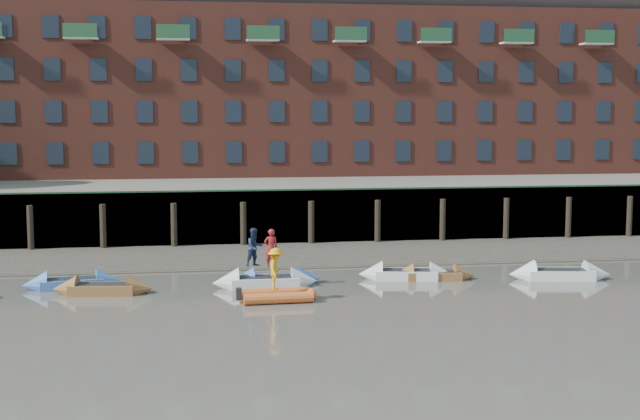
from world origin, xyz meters
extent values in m
plane|color=#5A554D|center=(0.00, 0.00, 0.00)|extent=(220.00, 220.00, 0.00)
cube|color=#3D382F|center=(0.00, 18.00, 0.00)|extent=(110.00, 8.00, 0.50)
cube|color=#4C4336|center=(0.00, 14.60, 0.00)|extent=(110.00, 1.60, 0.10)
cube|color=#2D2A26|center=(0.00, 22.40, 1.60)|extent=(110.00, 0.80, 3.20)
cylinder|color=black|center=(-14.00, 21.75, 1.30)|extent=(0.36, 0.36, 2.60)
cylinder|color=black|center=(-10.00, 21.75, 1.30)|extent=(0.36, 0.36, 2.60)
cylinder|color=black|center=(-6.00, 21.75, 1.30)|extent=(0.36, 0.36, 2.60)
cylinder|color=black|center=(-2.00, 21.75, 1.30)|extent=(0.36, 0.36, 2.60)
cylinder|color=black|center=(2.00, 21.75, 1.30)|extent=(0.36, 0.36, 2.60)
cylinder|color=black|center=(6.00, 21.75, 1.30)|extent=(0.36, 0.36, 2.60)
cylinder|color=black|center=(10.00, 21.75, 1.30)|extent=(0.36, 0.36, 2.60)
cylinder|color=black|center=(14.00, 21.75, 1.30)|extent=(0.36, 0.36, 2.60)
cylinder|color=black|center=(18.00, 21.75, 1.30)|extent=(0.36, 0.36, 2.60)
cylinder|color=black|center=(22.00, 21.75, 1.30)|extent=(0.36, 0.36, 2.60)
cube|color=#264C2D|center=(0.00, 22.10, 3.25)|extent=(110.00, 0.06, 0.10)
cube|color=#5E594D|center=(0.00, 36.00, 1.60)|extent=(110.00, 28.00, 3.20)
cube|color=brown|center=(0.00, 37.00, 9.20)|extent=(80.00, 10.00, 12.00)
cube|color=black|center=(-17.00, 31.98, 5.00)|extent=(1.10, 0.12, 1.50)
cube|color=black|center=(-14.00, 31.98, 5.00)|extent=(1.10, 0.12, 1.50)
cube|color=black|center=(-11.00, 31.98, 5.00)|extent=(1.10, 0.12, 1.50)
cube|color=black|center=(-8.00, 31.98, 5.00)|extent=(1.10, 0.12, 1.50)
cube|color=black|center=(-5.00, 31.98, 5.00)|extent=(1.10, 0.12, 1.50)
cube|color=black|center=(-2.00, 31.98, 5.00)|extent=(1.10, 0.12, 1.50)
cube|color=black|center=(1.00, 31.98, 5.00)|extent=(1.10, 0.12, 1.50)
cube|color=black|center=(4.00, 31.98, 5.00)|extent=(1.10, 0.12, 1.50)
cube|color=black|center=(7.00, 31.98, 5.00)|extent=(1.10, 0.12, 1.50)
cube|color=black|center=(10.00, 31.98, 5.00)|extent=(1.10, 0.12, 1.50)
cube|color=black|center=(13.00, 31.98, 5.00)|extent=(1.10, 0.12, 1.50)
cube|color=black|center=(16.00, 31.98, 5.00)|extent=(1.10, 0.12, 1.50)
cube|color=black|center=(19.00, 31.98, 5.00)|extent=(1.10, 0.12, 1.50)
cube|color=black|center=(22.00, 31.98, 5.00)|extent=(1.10, 0.12, 1.50)
cube|color=black|center=(25.00, 31.98, 5.00)|extent=(1.10, 0.12, 1.50)
cube|color=black|center=(28.00, 31.98, 5.00)|extent=(1.10, 0.12, 1.50)
cube|color=black|center=(-17.00, 31.98, 7.80)|extent=(1.10, 0.12, 1.50)
cube|color=black|center=(-14.00, 31.98, 7.80)|extent=(1.10, 0.12, 1.50)
cube|color=black|center=(-11.00, 31.98, 7.80)|extent=(1.10, 0.12, 1.50)
cube|color=black|center=(-8.00, 31.98, 7.80)|extent=(1.10, 0.12, 1.50)
cube|color=black|center=(-5.00, 31.98, 7.80)|extent=(1.10, 0.12, 1.50)
cube|color=black|center=(-2.00, 31.98, 7.80)|extent=(1.10, 0.12, 1.50)
cube|color=black|center=(1.00, 31.98, 7.80)|extent=(1.10, 0.12, 1.50)
cube|color=black|center=(4.00, 31.98, 7.80)|extent=(1.10, 0.12, 1.50)
cube|color=black|center=(7.00, 31.98, 7.80)|extent=(1.10, 0.12, 1.50)
cube|color=black|center=(10.00, 31.98, 7.80)|extent=(1.10, 0.12, 1.50)
cube|color=black|center=(13.00, 31.98, 7.80)|extent=(1.10, 0.12, 1.50)
cube|color=black|center=(16.00, 31.98, 7.80)|extent=(1.10, 0.12, 1.50)
cube|color=black|center=(19.00, 31.98, 7.80)|extent=(1.10, 0.12, 1.50)
cube|color=black|center=(22.00, 31.98, 7.80)|extent=(1.10, 0.12, 1.50)
cube|color=black|center=(25.00, 31.98, 7.80)|extent=(1.10, 0.12, 1.50)
cube|color=black|center=(-17.00, 31.98, 10.60)|extent=(1.10, 0.12, 1.50)
cube|color=black|center=(-14.00, 31.98, 10.60)|extent=(1.10, 0.12, 1.50)
cube|color=black|center=(-11.00, 31.98, 10.60)|extent=(1.10, 0.12, 1.50)
cube|color=black|center=(-8.00, 31.98, 10.60)|extent=(1.10, 0.12, 1.50)
cube|color=black|center=(-5.00, 31.98, 10.60)|extent=(1.10, 0.12, 1.50)
cube|color=black|center=(-2.00, 31.98, 10.60)|extent=(1.10, 0.12, 1.50)
cube|color=black|center=(1.00, 31.98, 10.60)|extent=(1.10, 0.12, 1.50)
cube|color=black|center=(4.00, 31.98, 10.60)|extent=(1.10, 0.12, 1.50)
cube|color=black|center=(7.00, 31.98, 10.60)|extent=(1.10, 0.12, 1.50)
cube|color=black|center=(10.00, 31.98, 10.60)|extent=(1.10, 0.12, 1.50)
cube|color=black|center=(13.00, 31.98, 10.60)|extent=(1.10, 0.12, 1.50)
cube|color=black|center=(16.00, 31.98, 10.60)|extent=(1.10, 0.12, 1.50)
cube|color=black|center=(19.00, 31.98, 10.60)|extent=(1.10, 0.12, 1.50)
cube|color=black|center=(22.00, 31.98, 10.60)|extent=(1.10, 0.12, 1.50)
cube|color=black|center=(25.00, 31.98, 10.60)|extent=(1.10, 0.12, 1.50)
cube|color=black|center=(-17.00, 31.98, 13.40)|extent=(1.10, 0.12, 1.50)
cube|color=black|center=(-14.00, 31.98, 13.40)|extent=(1.10, 0.12, 1.50)
cube|color=black|center=(-11.00, 31.98, 13.40)|extent=(1.10, 0.12, 1.50)
cube|color=black|center=(-8.00, 31.98, 13.40)|extent=(1.10, 0.12, 1.50)
cube|color=black|center=(-5.00, 31.98, 13.40)|extent=(1.10, 0.12, 1.50)
cube|color=black|center=(-2.00, 31.98, 13.40)|extent=(1.10, 0.12, 1.50)
cube|color=black|center=(1.00, 31.98, 13.40)|extent=(1.10, 0.12, 1.50)
cube|color=black|center=(4.00, 31.98, 13.40)|extent=(1.10, 0.12, 1.50)
cube|color=black|center=(7.00, 31.98, 13.40)|extent=(1.10, 0.12, 1.50)
cube|color=black|center=(10.00, 31.98, 13.40)|extent=(1.10, 0.12, 1.50)
cube|color=black|center=(13.00, 31.98, 13.40)|extent=(1.10, 0.12, 1.50)
cube|color=black|center=(16.00, 31.98, 13.40)|extent=(1.10, 0.12, 1.50)
cube|color=black|center=(19.00, 31.98, 13.40)|extent=(1.10, 0.12, 1.50)
cube|color=black|center=(22.00, 31.98, 13.40)|extent=(1.10, 0.12, 1.50)
cube|color=black|center=(25.00, 31.98, 13.40)|extent=(1.10, 0.12, 1.50)
cube|color=#406FBD|center=(-10.38, 10.78, 0.22)|extent=(2.92, 1.67, 0.43)
cone|color=#406FBD|center=(-8.79, 11.04, 0.22)|extent=(1.26, 1.40, 1.24)
cone|color=#406FBD|center=(-11.97, 10.53, 0.22)|extent=(1.26, 1.40, 1.24)
cube|color=black|center=(-10.38, 10.78, 0.41)|extent=(2.42, 1.29, 0.06)
cube|color=brown|center=(-8.88, 9.26, 0.22)|extent=(2.92, 1.57, 0.44)
cone|color=brown|center=(-7.26, 9.08, 0.22)|extent=(1.22, 1.38, 1.26)
cone|color=brown|center=(-10.50, 9.45, 0.22)|extent=(1.22, 1.38, 1.26)
cube|color=black|center=(-8.88, 9.26, 0.42)|extent=(2.42, 1.20, 0.06)
cube|color=silver|center=(-1.76, 9.67, 0.24)|extent=(3.06, 1.41, 0.48)
cone|color=silver|center=(0.02, 9.65, 0.24)|extent=(1.20, 1.39, 1.38)
cone|color=silver|center=(-3.54, 9.68, 0.24)|extent=(1.20, 1.39, 1.38)
cube|color=black|center=(-1.76, 9.67, 0.46)|extent=(2.55, 1.06, 0.06)
cube|color=#406FBD|center=(-1.19, 10.31, 0.21)|extent=(2.71, 1.32, 0.42)
cone|color=#406FBD|center=(0.36, 10.38, 0.21)|extent=(1.09, 1.25, 1.20)
cone|color=#406FBD|center=(-2.74, 10.24, 0.21)|extent=(1.09, 1.25, 1.20)
cube|color=black|center=(-1.19, 10.31, 0.40)|extent=(2.25, 1.00, 0.06)
cube|color=silver|center=(5.01, 10.56, 0.23)|extent=(3.09, 1.83, 0.45)
cone|color=silver|center=(6.67, 10.24, 0.23)|extent=(1.35, 1.50, 1.31)
cone|color=silver|center=(3.35, 10.88, 0.23)|extent=(1.35, 1.50, 1.31)
cube|color=black|center=(5.01, 10.56, 0.43)|extent=(2.55, 1.42, 0.06)
cube|color=brown|center=(6.27, 10.31, 0.20)|extent=(2.66, 1.43, 0.40)
cone|color=brown|center=(7.74, 10.14, 0.20)|extent=(1.11, 1.25, 1.15)
cone|color=brown|center=(4.80, 10.48, 0.20)|extent=(1.11, 1.25, 1.15)
cube|color=black|center=(6.27, 10.31, 0.38)|extent=(2.20, 1.10, 0.06)
cube|color=silver|center=(12.18, 9.49, 0.24)|extent=(3.24, 1.85, 0.48)
cone|color=silver|center=(13.94, 9.21, 0.24)|extent=(1.39, 1.55, 1.38)
cone|color=silver|center=(10.41, 9.77, 0.24)|extent=(1.39, 1.55, 1.38)
cube|color=black|center=(12.18, 9.49, 0.46)|extent=(2.68, 1.43, 0.06)
cylinder|color=#CE5C25|center=(-1.53, 7.18, 0.24)|extent=(2.90, 0.61, 0.48)
cylinder|color=#CE5C25|center=(-1.48, 6.17, 0.24)|extent=(2.90, 0.61, 0.48)
sphere|color=#CE5C25|center=(-0.07, 6.74, 0.24)|extent=(0.55, 0.55, 0.55)
cube|color=black|center=(-1.51, 6.68, 0.24)|extent=(2.44, 0.93, 0.16)
imported|color=maroon|center=(-1.48, 9.69, 1.79)|extent=(0.67, 0.49, 1.73)
imported|color=#19233F|center=(-2.19, 9.90, 1.80)|extent=(1.06, 0.99, 1.75)
imported|color=orange|center=(-1.57, 6.58, 1.39)|extent=(0.85, 1.24, 1.76)
camera|label=1|loc=(-5.02, -29.83, 8.08)|focal=50.00mm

